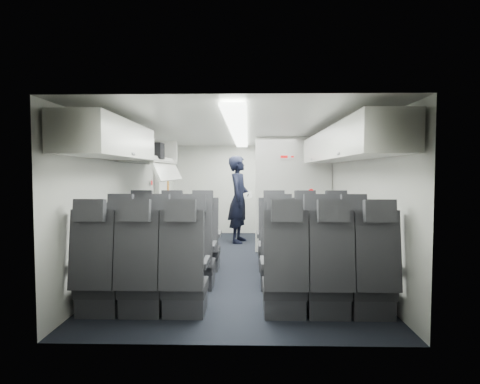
{
  "coord_description": "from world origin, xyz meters",
  "views": [
    {
      "loc": [
        0.14,
        -6.15,
        1.49
      ],
      "look_at": [
        0.0,
        0.4,
        1.15
      ],
      "focal_mm": 28.0,
      "sensor_mm": 36.0,
      "label": 1
    }
  ],
  "objects_px": {
    "seat_row_rear": "(234,278)",
    "boarding_door": "(162,198)",
    "seat_row_front": "(239,244)",
    "seat_row_mid": "(237,258)",
    "flight_attendant": "(239,199)",
    "carry_on_bag": "(149,151)",
    "galley_unit": "(282,195)"
  },
  "relations": [
    {
      "from": "seat_row_rear",
      "to": "boarding_door",
      "type": "relative_size",
      "value": 1.79
    },
    {
      "from": "seat_row_front",
      "to": "seat_row_mid",
      "type": "relative_size",
      "value": 1.0
    },
    {
      "from": "flight_attendant",
      "to": "carry_on_bag",
      "type": "bearing_deg",
      "value": 159.52
    },
    {
      "from": "seat_row_rear",
      "to": "carry_on_bag",
      "type": "relative_size",
      "value": 8.18
    },
    {
      "from": "galley_unit",
      "to": "flight_attendant",
      "type": "relative_size",
      "value": 1.03
    },
    {
      "from": "seat_row_rear",
      "to": "galley_unit",
      "type": "height_order",
      "value": "galley_unit"
    },
    {
      "from": "carry_on_bag",
      "to": "seat_row_front",
      "type": "bearing_deg",
      "value": -4.04
    },
    {
      "from": "seat_row_rear",
      "to": "carry_on_bag",
      "type": "xyz_separation_m",
      "value": [
        -1.37,
        1.9,
        1.42
      ]
    },
    {
      "from": "seat_row_mid",
      "to": "galley_unit",
      "type": "xyz_separation_m",
      "value": [
        0.95,
        4.15,
        0.55
      ]
    },
    {
      "from": "seat_row_front",
      "to": "carry_on_bag",
      "type": "relative_size",
      "value": 8.18
    },
    {
      "from": "seat_row_front",
      "to": "seat_row_rear",
      "type": "distance_m",
      "value": 1.8
    },
    {
      "from": "galley_unit",
      "to": "boarding_door",
      "type": "relative_size",
      "value": 1.02
    },
    {
      "from": "galley_unit",
      "to": "carry_on_bag",
      "type": "relative_size",
      "value": 4.67
    },
    {
      "from": "seat_row_front",
      "to": "flight_attendant",
      "type": "distance_m",
      "value": 2.39
    },
    {
      "from": "boarding_door",
      "to": "flight_attendant",
      "type": "height_order",
      "value": "boarding_door"
    },
    {
      "from": "seat_row_front",
      "to": "flight_attendant",
      "type": "relative_size",
      "value": 1.8
    },
    {
      "from": "seat_row_rear",
      "to": "seat_row_mid",
      "type": "bearing_deg",
      "value": 90.0
    },
    {
      "from": "galley_unit",
      "to": "flight_attendant",
      "type": "height_order",
      "value": "galley_unit"
    },
    {
      "from": "galley_unit",
      "to": "boarding_door",
      "type": "xyz_separation_m",
      "value": [
        -2.59,
        -1.17,
        0.0
      ]
    },
    {
      "from": "seat_row_front",
      "to": "galley_unit",
      "type": "relative_size",
      "value": 1.75
    },
    {
      "from": "flight_attendant",
      "to": "boarding_door",
      "type": "bearing_deg",
      "value": 108.94
    },
    {
      "from": "seat_row_front",
      "to": "boarding_door",
      "type": "distance_m",
      "value": 2.71
    },
    {
      "from": "boarding_door",
      "to": "flight_attendant",
      "type": "xyz_separation_m",
      "value": [
        1.58,
        0.25,
        -0.03
      ]
    },
    {
      "from": "boarding_door",
      "to": "carry_on_bag",
      "type": "distance_m",
      "value": 2.18
    },
    {
      "from": "seat_row_front",
      "to": "seat_row_rear",
      "type": "bearing_deg",
      "value": -90.0
    },
    {
      "from": "seat_row_mid",
      "to": "seat_row_rear",
      "type": "height_order",
      "value": "same"
    },
    {
      "from": "seat_row_mid",
      "to": "carry_on_bag",
      "type": "height_order",
      "value": "carry_on_bag"
    },
    {
      "from": "seat_row_rear",
      "to": "carry_on_bag",
      "type": "distance_m",
      "value": 2.74
    },
    {
      "from": "carry_on_bag",
      "to": "seat_row_rear",
      "type": "bearing_deg",
      "value": -54.08
    },
    {
      "from": "seat_row_mid",
      "to": "boarding_door",
      "type": "bearing_deg",
      "value": 118.77
    },
    {
      "from": "seat_row_rear",
      "to": "carry_on_bag",
      "type": "height_order",
      "value": "carry_on_bag"
    },
    {
      "from": "seat_row_rear",
      "to": "boarding_door",
      "type": "distance_m",
      "value": 4.25
    }
  ]
}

